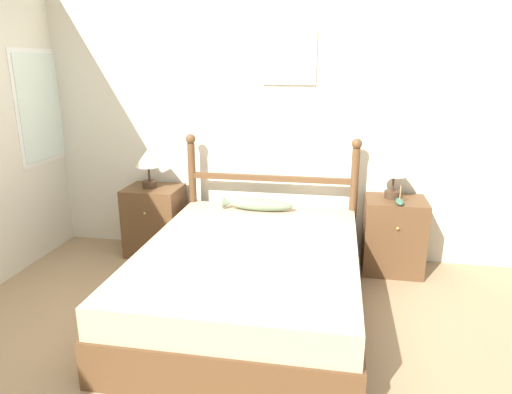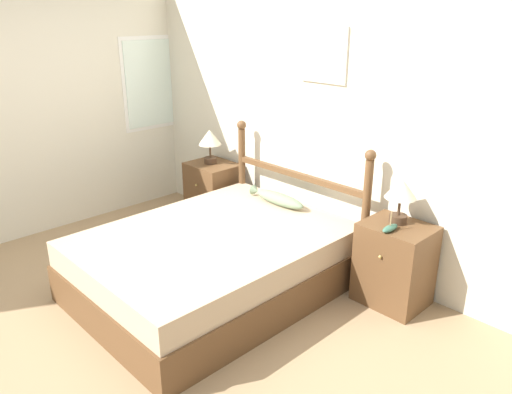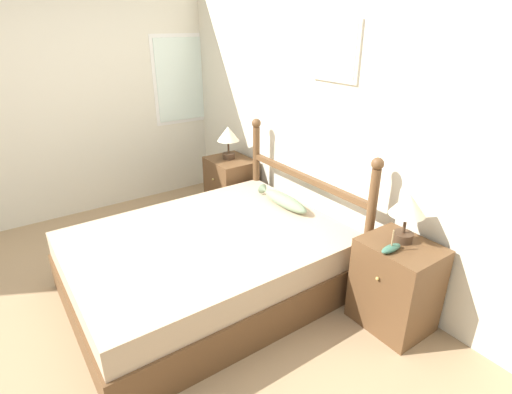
# 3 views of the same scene
# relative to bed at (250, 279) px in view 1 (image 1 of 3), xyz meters

# --- Properties ---
(ground_plane) EXTENTS (16.00, 16.00, 0.00)m
(ground_plane) POSITION_rel_bed_xyz_m (-0.00, -0.58, -0.25)
(ground_plane) COLOR #9E7F5B
(wall_back) EXTENTS (6.40, 0.08, 2.55)m
(wall_back) POSITION_rel_bed_xyz_m (-0.00, 1.15, 1.03)
(wall_back) COLOR beige
(wall_back) RESTS_ON ground_plane
(bed) EXTENTS (1.54, 2.03, 0.50)m
(bed) POSITION_rel_bed_xyz_m (0.00, 0.00, 0.00)
(bed) COLOR brown
(bed) RESTS_ON ground_plane
(headboard) EXTENTS (1.56, 0.09, 1.14)m
(headboard) POSITION_rel_bed_xyz_m (0.00, 0.98, 0.39)
(headboard) COLOR brown
(headboard) RESTS_ON ground_plane
(nightstand_left) EXTENTS (0.50, 0.44, 0.65)m
(nightstand_left) POSITION_rel_bed_xyz_m (-1.08, 0.89, 0.07)
(nightstand_left) COLOR brown
(nightstand_left) RESTS_ON ground_plane
(nightstand_right) EXTENTS (0.50, 0.44, 0.65)m
(nightstand_right) POSITION_rel_bed_xyz_m (1.08, 0.89, 0.07)
(nightstand_right) COLOR brown
(nightstand_right) RESTS_ON ground_plane
(table_lamp_left) EXTENTS (0.23, 0.23, 0.35)m
(table_lamp_left) POSITION_rel_bed_xyz_m (-1.11, 0.89, 0.64)
(table_lamp_left) COLOR #422D1E
(table_lamp_left) RESTS_ON nightstand_left
(table_lamp_right) EXTENTS (0.23, 0.23, 0.35)m
(table_lamp_right) POSITION_rel_bed_xyz_m (1.05, 0.93, 0.64)
(table_lamp_right) COLOR #422D1E
(table_lamp_right) RESTS_ON nightstand_right
(model_boat) EXTENTS (0.06, 0.17, 0.15)m
(model_boat) POSITION_rel_bed_xyz_m (1.09, 0.76, 0.42)
(model_boat) COLOR #386651
(model_boat) RESTS_ON nightstand_right
(fish_pillow) EXTENTS (0.61, 0.14, 0.11)m
(fish_pillow) POSITION_rel_bed_xyz_m (-0.08, 0.82, 0.31)
(fish_pillow) COLOR gray
(fish_pillow) RESTS_ON bed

